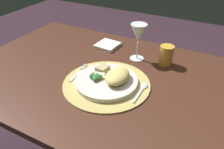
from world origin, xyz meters
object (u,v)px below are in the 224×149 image
fork (78,73)px  amber_tumbler (166,55)px  dining_table (99,91)px  wine_glass (138,35)px  napkin (108,45)px  dinner_plate (107,81)px  spoon (142,89)px

fork → amber_tumbler: amber_tumbler is taller
dining_table → wine_glass: size_ratio=6.84×
amber_tumbler → napkin: bearing=173.1°
dinner_plate → dining_table: bearing=140.5°
dinner_plate → amber_tumbler: 0.33m
dining_table → wine_glass: (0.11, 0.20, 0.24)m
fork → spoon: (0.30, 0.02, 0.00)m
wine_glass → dining_table: bearing=-117.9°
dining_table → spoon: spoon is taller
dinner_plate → napkin: bearing=117.7°
dining_table → amber_tumbler: amber_tumbler is taller
amber_tumbler → wine_glass: bearing=-175.2°
dining_table → napkin: (-0.09, 0.25, 0.12)m
fork → amber_tumbler: (0.32, 0.27, 0.04)m
napkin → amber_tumbler: bearing=-6.9°
spoon → amber_tumbler: size_ratio=1.46×
amber_tumbler → fork: bearing=-139.7°
dining_table → dinner_plate: 0.16m
napkin → dinner_plate: bearing=-62.3°
spoon → wine_glass: bearing=116.8°
wine_glass → napkin: bearing=164.9°
fork → napkin: size_ratio=1.30×
wine_glass → amber_tumbler: (0.14, 0.01, -0.08)m
dinner_plate → spoon: 0.15m
dining_table → amber_tumbler: size_ratio=12.79×
dinner_plate → spoon: bearing=10.7°
amber_tumbler → spoon: bearing=-95.3°
napkin → amber_tumbler: size_ratio=1.22×
dinner_plate → fork: bearing=178.7°
fork → spoon: size_ratio=1.09×
dinner_plate → wine_glass: (0.03, 0.26, 0.12)m
dining_table → wine_glass: bearing=62.1°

